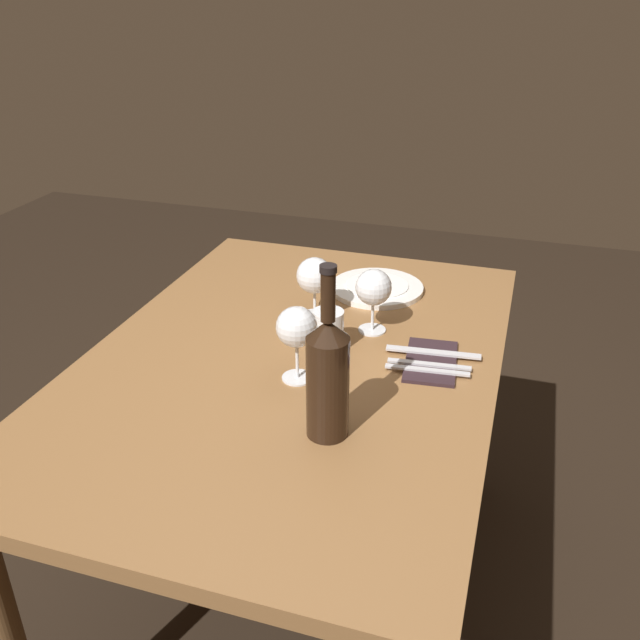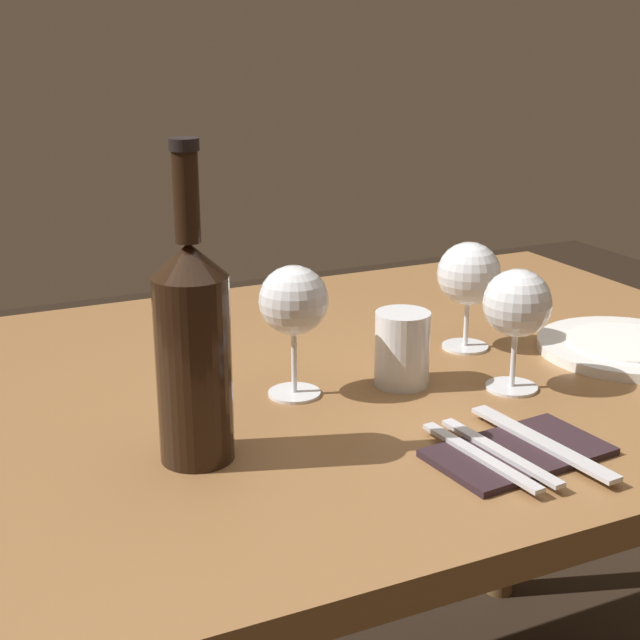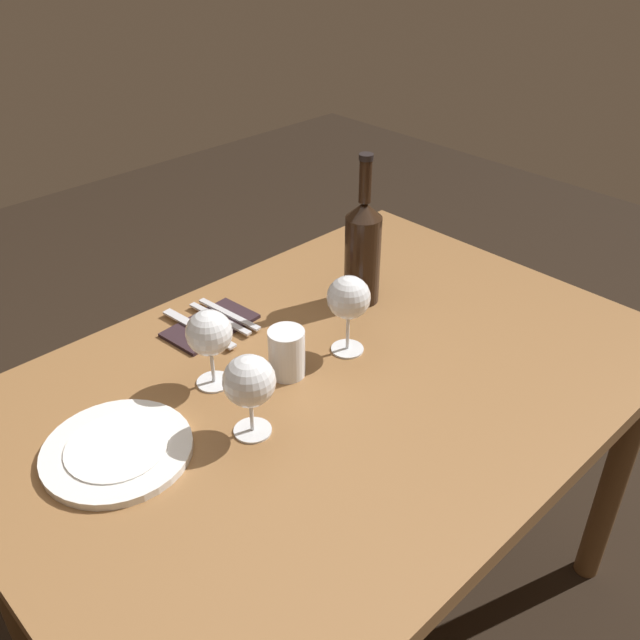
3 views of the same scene
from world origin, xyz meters
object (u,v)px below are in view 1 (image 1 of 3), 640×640
object	(u,v)px
folded_napkin	(431,361)
water_tumbler	(328,332)
wine_bottle	(328,375)
wine_glass_centre	(297,328)
table_knife	(433,352)
wine_glass_right	(374,288)
fork_outer	(427,370)
wine_glass_left	(315,276)
fork_inner	(429,364)
dinner_plate	(377,288)

from	to	relation	value
folded_napkin	water_tumbler	bearing A→B (deg)	92.44
folded_napkin	wine_bottle	bearing A→B (deg)	155.37
wine_glass_centre	table_knife	xyz separation A→B (m)	(0.18, -0.26, -0.11)
wine_glass_right	fork_outer	world-z (taller)	wine_glass_right
wine_glass_right	folded_napkin	xyz separation A→B (m)	(-0.11, -0.16, -0.11)
wine_glass_left	table_knife	size ratio (longest dim) A/B	0.73
wine_bottle	fork_inner	xyz separation A→B (m)	(0.29, -0.14, -0.12)
folded_napkin	wine_glass_centre	bearing A→B (deg)	119.86
wine_glass_right	table_knife	size ratio (longest dim) A/B	0.74
wine_glass_left	wine_glass_right	bearing A→B (deg)	-102.22
folded_napkin	table_knife	world-z (taller)	table_knife
wine_glass_centre	dinner_plate	world-z (taller)	wine_glass_centre
dinner_plate	wine_glass_right	bearing A→B (deg)	-169.67
water_tumbler	fork_outer	bearing A→B (deg)	-99.77
dinner_plate	table_knife	size ratio (longest dim) A/B	1.18
dinner_plate	fork_outer	world-z (taller)	dinner_plate
fork_inner	fork_outer	bearing A→B (deg)	180.00
folded_napkin	table_knife	xyz separation A→B (m)	(0.03, 0.00, 0.01)
wine_glass_centre	fork_inner	size ratio (longest dim) A/B	0.92
table_knife	wine_glass_centre	bearing A→B (deg)	124.61
wine_glass_right	wine_bottle	distance (m)	0.42
water_tumbler	dinner_plate	distance (m)	0.35
wine_glass_right	fork_inner	distance (m)	0.23
wine_glass_right	table_knife	xyz separation A→B (m)	(-0.08, -0.16, -0.10)
fork_inner	fork_outer	distance (m)	0.03
wine_glass_right	dinner_plate	world-z (taller)	wine_glass_right
folded_napkin	table_knife	size ratio (longest dim) A/B	0.95
wine_glass_left	fork_outer	size ratio (longest dim) A/B	0.86
wine_glass_right	fork_outer	bearing A→B (deg)	-134.99
water_tumbler	folded_napkin	xyz separation A→B (m)	(0.01, -0.23, -0.04)
wine_glass_centre	table_knife	bearing A→B (deg)	-55.39
water_tumbler	table_knife	distance (m)	0.24
wine_glass_left	folded_napkin	distance (m)	0.36
water_tumbler	folded_napkin	size ratio (longest dim) A/B	0.48
wine_bottle	water_tumbler	bearing A→B (deg)	16.52
wine_bottle	dinner_plate	distance (m)	0.66
wine_bottle	wine_glass_right	bearing A→B (deg)	2.15
wine_bottle	dinner_plate	bearing A→B (deg)	5.06
wine_glass_right	fork_inner	xyz separation A→B (m)	(-0.13, -0.16, -0.10)
wine_glass_centre	water_tumbler	xyz separation A→B (m)	(0.14, -0.03, -0.08)
dinner_plate	fork_inner	xyz separation A→B (m)	(-0.36, -0.20, 0.00)
fork_outer	table_knife	distance (m)	0.08
wine_glass_left	wine_glass_right	xyz separation A→B (m)	(-0.03, -0.15, 0.00)
dinner_plate	fork_inner	size ratio (longest dim) A/B	1.38
folded_napkin	fork_inner	size ratio (longest dim) A/B	1.11
table_knife	folded_napkin	bearing A→B (deg)	180.00
wine_glass_right	table_knife	bearing A→B (deg)	-116.41
wine_glass_right	fork_outer	xyz separation A→B (m)	(-0.16, -0.16, -0.10)
wine_glass_right	folded_napkin	world-z (taller)	wine_glass_right
wine_glass_right	dinner_plate	size ratio (longest dim) A/B	0.63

